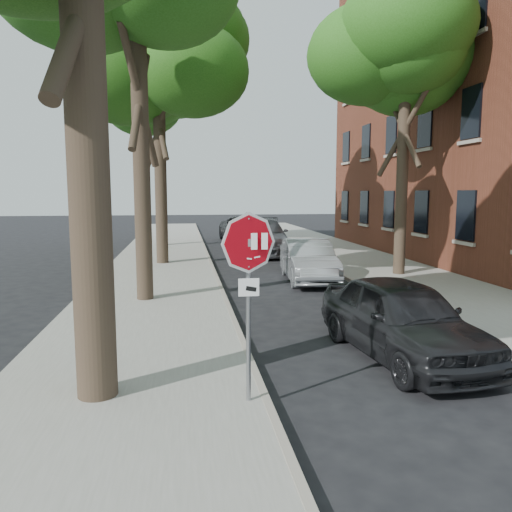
{
  "coord_description": "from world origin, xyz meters",
  "views": [
    {
      "loc": [
        -1.56,
        -6.55,
        2.99
      ],
      "look_at": [
        -0.5,
        0.66,
        2.05
      ],
      "focal_mm": 35.0,
      "sensor_mm": 36.0,
      "label": 1
    }
  ],
  "objects_px": {
    "tree_mid_a": "(136,9)",
    "tree_right": "(404,67)",
    "car_a": "(402,318)",
    "car_c": "(262,236)",
    "car_b": "(308,261)",
    "tree_mid_b": "(157,63)",
    "stop_sign": "(249,270)",
    "tree_far": "(158,112)",
    "car_d": "(244,229)"
  },
  "relations": [
    {
      "from": "tree_mid_a",
      "to": "tree_right",
      "type": "height_order",
      "value": "tree_mid_a"
    },
    {
      "from": "tree_mid_a",
      "to": "car_a",
      "type": "bearing_deg",
      "value": -47.3
    },
    {
      "from": "car_c",
      "to": "car_b",
      "type": "bearing_deg",
      "value": -82.06
    },
    {
      "from": "tree_mid_b",
      "to": "tree_right",
      "type": "height_order",
      "value": "tree_mid_b"
    },
    {
      "from": "tree_mid_a",
      "to": "stop_sign",
      "type": "bearing_deg",
      "value": -74.93
    },
    {
      "from": "tree_mid_a",
      "to": "car_b",
      "type": "height_order",
      "value": "tree_mid_a"
    },
    {
      "from": "tree_far",
      "to": "car_d",
      "type": "height_order",
      "value": "tree_far"
    },
    {
      "from": "car_a",
      "to": "tree_far",
      "type": "bearing_deg",
      "value": 98.62
    },
    {
      "from": "tree_far",
      "to": "stop_sign",
      "type": "bearing_deg",
      "value": -84.54
    },
    {
      "from": "tree_mid_a",
      "to": "tree_right",
      "type": "relative_size",
      "value": 1.06
    },
    {
      "from": "car_a",
      "to": "car_c",
      "type": "relative_size",
      "value": 0.73
    },
    {
      "from": "car_a",
      "to": "car_d",
      "type": "relative_size",
      "value": 0.77
    },
    {
      "from": "tree_far",
      "to": "car_b",
      "type": "distance_m",
      "value": 14.25
    },
    {
      "from": "tree_right",
      "to": "car_b",
      "type": "relative_size",
      "value": 2.21
    },
    {
      "from": "car_a",
      "to": "car_d",
      "type": "height_order",
      "value": "car_d"
    },
    {
      "from": "car_a",
      "to": "car_d",
      "type": "bearing_deg",
      "value": 84.59
    },
    {
      "from": "tree_right",
      "to": "stop_sign",
      "type": "bearing_deg",
      "value": -123.38
    },
    {
      "from": "tree_mid_b",
      "to": "car_a",
      "type": "height_order",
      "value": "tree_mid_b"
    },
    {
      "from": "car_c",
      "to": "tree_right",
      "type": "bearing_deg",
      "value": -57.16
    },
    {
      "from": "tree_mid_a",
      "to": "tree_mid_b",
      "type": "bearing_deg",
      "value": 88.37
    },
    {
      "from": "stop_sign",
      "to": "tree_right",
      "type": "xyz_separation_m",
      "value": [
        6.68,
        10.14,
        5.26
      ]
    },
    {
      "from": "tree_mid_b",
      "to": "car_d",
      "type": "xyz_separation_m",
      "value": [
        4.53,
        9.13,
        -7.23
      ]
    },
    {
      "from": "tree_right",
      "to": "car_c",
      "type": "height_order",
      "value": "tree_right"
    },
    {
      "from": "car_b",
      "to": "car_c",
      "type": "bearing_deg",
      "value": 97.29
    },
    {
      "from": "car_c",
      "to": "tree_far",
      "type": "bearing_deg",
      "value": 147.73
    },
    {
      "from": "tree_mid_a",
      "to": "tree_far",
      "type": "xyz_separation_m",
      "value": [
        -0.1,
        13.99,
        -0.39
      ]
    },
    {
      "from": "car_a",
      "to": "car_c",
      "type": "xyz_separation_m",
      "value": [
        -0.07,
        15.52,
        0.13
      ]
    },
    {
      "from": "car_c",
      "to": "car_d",
      "type": "relative_size",
      "value": 1.06
    },
    {
      "from": "tree_mid_b",
      "to": "car_d",
      "type": "distance_m",
      "value": 12.5
    },
    {
      "from": "stop_sign",
      "to": "tree_mid_a",
      "type": "distance_m",
      "value": 9.31
    },
    {
      "from": "tree_mid_b",
      "to": "car_c",
      "type": "height_order",
      "value": "tree_mid_b"
    },
    {
      "from": "tree_mid_b",
      "to": "car_b",
      "type": "xyz_separation_m",
      "value": [
        5.02,
        -4.51,
        -7.3
      ]
    },
    {
      "from": "stop_sign",
      "to": "tree_right",
      "type": "height_order",
      "value": "tree_right"
    },
    {
      "from": "tree_right",
      "to": "car_b",
      "type": "xyz_separation_m",
      "value": [
        -3.38,
        -0.5,
        -6.52
      ]
    },
    {
      "from": "stop_sign",
      "to": "tree_right",
      "type": "distance_m",
      "value": 13.23
    },
    {
      "from": "car_c",
      "to": "car_d",
      "type": "xyz_separation_m",
      "value": [
        -0.15,
        5.98,
        -0.09
      ]
    },
    {
      "from": "stop_sign",
      "to": "tree_far",
      "type": "relative_size",
      "value": 0.28
    },
    {
      "from": "tree_mid_b",
      "to": "car_c",
      "type": "distance_m",
      "value": 9.1
    },
    {
      "from": "car_b",
      "to": "tree_mid_a",
      "type": "bearing_deg",
      "value": -149.75
    },
    {
      "from": "tree_mid_b",
      "to": "car_b",
      "type": "relative_size",
      "value": 2.45
    },
    {
      "from": "stop_sign",
      "to": "tree_right",
      "type": "bearing_deg",
      "value": 56.62
    },
    {
      "from": "tree_far",
      "to": "car_a",
      "type": "bearing_deg",
      "value": -75.39
    },
    {
      "from": "tree_right",
      "to": "car_b",
      "type": "height_order",
      "value": "tree_right"
    },
    {
      "from": "tree_mid_a",
      "to": "tree_mid_b",
      "type": "height_order",
      "value": "tree_mid_b"
    },
    {
      "from": "stop_sign",
      "to": "tree_mid_b",
      "type": "xyz_separation_m",
      "value": [
        -1.72,
        14.15,
        6.05
      ]
    },
    {
      "from": "tree_mid_b",
      "to": "tree_far",
      "type": "distance_m",
      "value": 7.04
    },
    {
      "from": "tree_right",
      "to": "tree_far",
      "type": "bearing_deg",
      "value": 128.34
    },
    {
      "from": "tree_mid_b",
      "to": "car_c",
      "type": "xyz_separation_m",
      "value": [
        4.68,
        3.15,
        -7.15
      ]
    },
    {
      "from": "tree_mid_b",
      "to": "tree_far",
      "type": "height_order",
      "value": "tree_mid_b"
    },
    {
      "from": "car_b",
      "to": "tree_far",
      "type": "bearing_deg",
      "value": 119.55
    }
  ]
}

